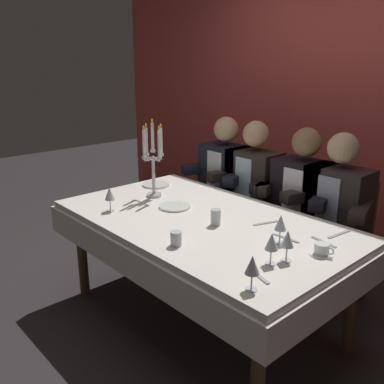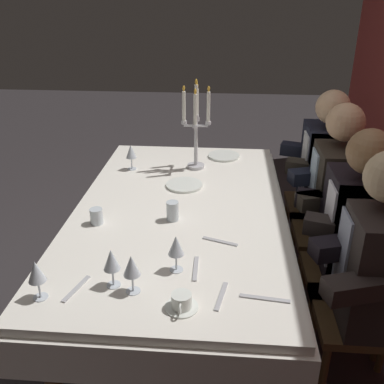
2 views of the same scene
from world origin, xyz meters
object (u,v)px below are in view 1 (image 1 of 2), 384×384
(wine_glass_1, at_px, (272,243))
(wine_glass_3, at_px, (252,266))
(wine_glass_2, at_px, (110,194))
(dinner_plate_1, at_px, (156,185))
(wine_glass_4, at_px, (281,223))
(candelabra, at_px, (153,161))
(dinner_plate_0, at_px, (174,207))
(water_tumbler_1, at_px, (216,217))
(dining_table, at_px, (202,235))
(water_tumbler_0, at_px, (176,239))
(coffee_cup_0, at_px, (322,250))
(seated_diner_3, at_px, (338,205))
(seated_diner_0, at_px, (225,175))
(seated_diner_2, at_px, (303,195))
(wine_glass_0, at_px, (287,239))
(seated_diner_1, at_px, (254,182))

(wine_glass_1, xyz_separation_m, wine_glass_3, (0.10, -0.26, 0.00))
(wine_glass_2, bearing_deg, dinner_plate_1, 114.70)
(dinner_plate_1, xyz_separation_m, wine_glass_4, (1.34, -0.18, 0.11))
(candelabra, height_order, wine_glass_1, candelabra)
(dinner_plate_0, relative_size, water_tumbler_1, 2.16)
(dining_table, xyz_separation_m, candelabra, (-0.57, 0.05, 0.39))
(water_tumbler_0, xyz_separation_m, water_tumbler_1, (-0.07, 0.37, 0.01))
(water_tumbler_0, relative_size, water_tumbler_1, 0.80)
(dinner_plate_0, distance_m, water_tumbler_1, 0.41)
(dinner_plate_0, height_order, wine_glass_2, wine_glass_2)
(dining_table, bearing_deg, water_tumbler_1, -8.14)
(wine_glass_4, relative_size, coffee_cup_0, 1.24)
(seated_diner_3, bearing_deg, coffee_cup_0, -65.44)
(seated_diner_0, relative_size, seated_diner_2, 1.00)
(wine_glass_0, distance_m, seated_diner_2, 1.15)
(wine_glass_3, bearing_deg, wine_glass_0, 100.64)
(seated_diner_2, bearing_deg, wine_glass_1, -63.53)
(coffee_cup_0, bearing_deg, seated_diner_1, 144.51)
(dinner_plate_1, distance_m, seated_diner_1, 0.80)
(water_tumbler_1, bearing_deg, wine_glass_2, -152.02)
(dinner_plate_0, relative_size, dinner_plate_1, 1.00)
(water_tumbler_1, bearing_deg, wine_glass_3, -33.49)
(water_tumbler_1, distance_m, seated_diner_1, 1.01)
(dinner_plate_0, xyz_separation_m, seated_diner_2, (0.42, 0.89, -0.01))
(water_tumbler_0, bearing_deg, dining_table, 117.50)
(water_tumbler_0, height_order, seated_diner_0, seated_diner_0)
(coffee_cup_0, height_order, seated_diner_1, seated_diner_1)
(candelabra, height_order, wine_glass_2, candelabra)
(wine_glass_1, bearing_deg, wine_glass_4, 117.33)
(wine_glass_4, bearing_deg, wine_glass_0, -44.48)
(dinner_plate_1, xyz_separation_m, coffee_cup_0, (1.57, -0.13, 0.02))
(water_tumbler_0, bearing_deg, dinner_plate_0, 141.10)
(seated_diner_1, bearing_deg, coffee_cup_0, -35.49)
(coffee_cup_0, bearing_deg, seated_diner_3, 114.56)
(wine_glass_4, xyz_separation_m, seated_diner_1, (-0.88, 0.84, -0.12))
(candelabra, distance_m, dinner_plate_1, 0.38)
(wine_glass_4, bearing_deg, water_tumbler_1, -171.02)
(dinner_plate_1, bearing_deg, water_tumbler_0, -32.12)
(dinner_plate_0, xyz_separation_m, seated_diner_1, (-0.04, 0.89, -0.01))
(candelabra, height_order, seated_diner_0, candelabra)
(water_tumbler_0, xyz_separation_m, seated_diner_0, (-0.84, 1.27, -0.04))
(dining_table, bearing_deg, wine_glass_3, -29.75)
(coffee_cup_0, bearing_deg, wine_glass_0, -112.10)
(dinner_plate_0, bearing_deg, wine_glass_2, -123.17)
(water_tumbler_1, distance_m, coffee_cup_0, 0.67)
(wine_glass_4, xyz_separation_m, seated_diner_3, (-0.13, 0.84, -0.12))
(dining_table, height_order, seated_diner_1, seated_diner_1)
(seated_diner_2, bearing_deg, wine_glass_3, -64.66)
(wine_glass_4, height_order, coffee_cup_0, wine_glass_4)
(wine_glass_1, bearing_deg, dinner_plate_1, 164.22)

